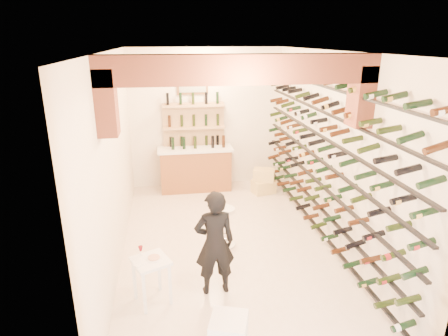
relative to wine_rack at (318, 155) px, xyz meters
name	(u,v)px	position (x,y,z in m)	size (l,w,h in m)	color
ground	(227,245)	(-1.53, 0.00, -1.55)	(6.00, 6.00, 0.00)	silver
room_shell	(230,119)	(-1.53, -0.26, 0.70)	(3.52, 6.02, 3.21)	silver
wine_rack	(318,155)	(0.00, 0.00, 0.00)	(0.32, 5.70, 2.56)	black
back_counter	(196,168)	(-1.83, 2.65, -1.02)	(1.70, 0.62, 1.29)	brown
back_shelving	(194,139)	(-1.83, 2.89, -0.38)	(1.40, 0.31, 2.73)	tan
tasting_table	(151,267)	(-2.75, -1.31, -1.02)	(0.58, 0.58, 0.78)	white
person	(215,243)	(-1.90, -1.22, -0.79)	(0.55, 0.36, 1.51)	black
chrome_barstool	(225,224)	(-1.57, -0.01, -1.14)	(0.36, 0.36, 0.70)	silver
crate_lower	(263,187)	(-0.32, 2.19, -1.40)	(0.50, 0.35, 0.30)	#E1C67B
crate_upper	(264,175)	(-0.32, 2.19, -1.11)	(0.47, 0.32, 0.27)	#E1C67B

